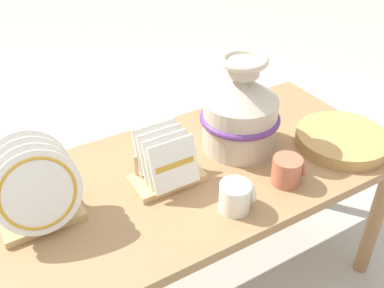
{
  "coord_description": "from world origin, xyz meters",
  "views": [
    {
      "loc": [
        -0.6,
        -0.99,
        1.51
      ],
      "look_at": [
        0.0,
        0.0,
        0.7
      ],
      "focal_mm": 42.0,
      "sensor_mm": 36.0,
      "label": 1
    }
  ],
  "objects_px": {
    "dish_rack_square_plates": "(166,167)",
    "wicker_charger_stack": "(342,139)",
    "ceramic_vase": "(240,110)",
    "mug_terracotta_glaze": "(288,170)",
    "dish_rack_round_plates": "(36,193)",
    "mug_cream_glaze": "(236,196)"
  },
  "relations": [
    {
      "from": "dish_rack_square_plates",
      "to": "wicker_charger_stack",
      "type": "bearing_deg",
      "value": -12.8
    },
    {
      "from": "ceramic_vase",
      "to": "wicker_charger_stack",
      "type": "height_order",
      "value": "ceramic_vase"
    },
    {
      "from": "ceramic_vase",
      "to": "mug_terracotta_glaze",
      "type": "xyz_separation_m",
      "value": [
        0.02,
        -0.24,
        -0.1
      ]
    },
    {
      "from": "ceramic_vase",
      "to": "mug_terracotta_glaze",
      "type": "relative_size",
      "value": 3.32
    },
    {
      "from": "ceramic_vase",
      "to": "dish_rack_round_plates",
      "type": "bearing_deg",
      "value": -178.16
    },
    {
      "from": "mug_cream_glaze",
      "to": "wicker_charger_stack",
      "type": "bearing_deg",
      "value": 8.12
    },
    {
      "from": "dish_rack_round_plates",
      "to": "mug_cream_glaze",
      "type": "height_order",
      "value": "dish_rack_round_plates"
    },
    {
      "from": "wicker_charger_stack",
      "to": "dish_rack_round_plates",
      "type": "bearing_deg",
      "value": 170.93
    },
    {
      "from": "dish_rack_round_plates",
      "to": "mug_terracotta_glaze",
      "type": "distance_m",
      "value": 0.75
    },
    {
      "from": "ceramic_vase",
      "to": "wicker_charger_stack",
      "type": "relative_size",
      "value": 1.04
    },
    {
      "from": "mug_cream_glaze",
      "to": "dish_rack_square_plates",
      "type": "bearing_deg",
      "value": 117.94
    },
    {
      "from": "dish_rack_round_plates",
      "to": "mug_terracotta_glaze",
      "type": "xyz_separation_m",
      "value": [
        0.72,
        -0.22,
        -0.06
      ]
    },
    {
      "from": "dish_rack_round_plates",
      "to": "dish_rack_square_plates",
      "type": "height_order",
      "value": "dish_rack_round_plates"
    },
    {
      "from": "dish_rack_round_plates",
      "to": "mug_cream_glaze",
      "type": "xyz_separation_m",
      "value": [
        0.51,
        -0.24,
        -0.06
      ]
    },
    {
      "from": "mug_terracotta_glaze",
      "to": "mug_cream_glaze",
      "type": "distance_m",
      "value": 0.21
    },
    {
      "from": "dish_rack_square_plates",
      "to": "wicker_charger_stack",
      "type": "relative_size",
      "value": 0.71
    },
    {
      "from": "ceramic_vase",
      "to": "dish_rack_round_plates",
      "type": "relative_size",
      "value": 1.33
    },
    {
      "from": "dish_rack_round_plates",
      "to": "wicker_charger_stack",
      "type": "distance_m",
      "value": 1.04
    },
    {
      "from": "dish_rack_round_plates",
      "to": "mug_cream_glaze",
      "type": "distance_m",
      "value": 0.56
    },
    {
      "from": "mug_terracotta_glaze",
      "to": "mug_cream_glaze",
      "type": "bearing_deg",
      "value": -175.28
    },
    {
      "from": "dish_rack_round_plates",
      "to": "dish_rack_square_plates",
      "type": "xyz_separation_m",
      "value": [
        0.39,
        -0.02,
        -0.05
      ]
    },
    {
      "from": "dish_rack_round_plates",
      "to": "mug_cream_glaze",
      "type": "bearing_deg",
      "value": -25.03
    }
  ]
}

